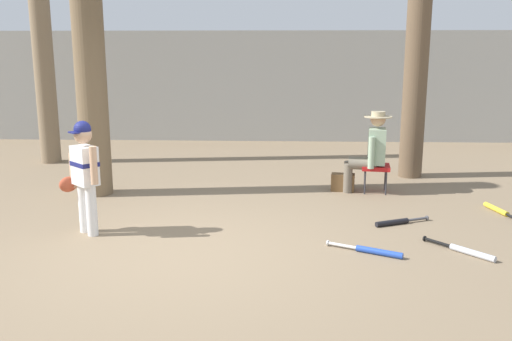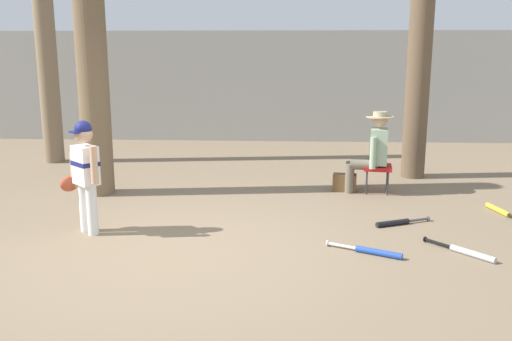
{
  "view_description": "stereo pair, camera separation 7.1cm",
  "coord_description": "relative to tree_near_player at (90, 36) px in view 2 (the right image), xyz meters",
  "views": [
    {
      "loc": [
        1.05,
        -5.44,
        2.08
      ],
      "look_at": [
        0.79,
        0.62,
        0.75
      ],
      "focal_mm": 38.98,
      "sensor_mm": 36.0,
      "label": 1
    },
    {
      "loc": [
        1.12,
        -5.43,
        2.08
      ],
      "look_at": [
        0.79,
        0.62,
        0.75
      ],
      "focal_mm": 38.98,
      "sensor_mm": 36.0,
      "label": 2
    }
  ],
  "objects": [
    {
      "name": "seated_spectator",
      "position": [
        3.99,
        0.28,
        -1.62
      ],
      "size": [
        0.67,
        0.54,
        1.2
      ],
      "color": "#6B6051",
      "rests_on": "ground"
    },
    {
      "name": "bat_black_composite",
      "position": [
        4.08,
        -1.3,
        -2.22
      ],
      "size": [
        0.7,
        0.36,
        0.07
      ],
      "color": "black",
      "rests_on": "ground"
    },
    {
      "name": "tree_far_left",
      "position": [
        -1.62,
        2.28,
        0.48
      ],
      "size": [
        0.47,
        0.47,
        5.93
      ],
      "color": "#7F6B51",
      "rests_on": "ground"
    },
    {
      "name": "handbag_beside_stool",
      "position": [
        3.61,
        0.32,
        -2.13
      ],
      "size": [
        0.37,
        0.24,
        0.26
      ],
      "primitive_type": "cube",
      "rotation": [
        0.0,
        0.0,
        -0.17
      ],
      "color": "brown",
      "rests_on": "ground"
    },
    {
      "name": "tree_near_player",
      "position": [
        0.0,
        0.0,
        0.0
      ],
      "size": [
        0.71,
        0.71,
        5.26
      ],
      "color": "brown",
      "rests_on": "ground"
    },
    {
      "name": "bat_blue_youth",
      "position": [
        3.64,
        -2.31,
        -2.22
      ],
      "size": [
        0.76,
        0.42,
        0.07
      ],
      "color": "#2347AD",
      "rests_on": "ground"
    },
    {
      "name": "folding_stool",
      "position": [
        4.08,
        0.27,
        -1.89
      ],
      "size": [
        0.45,
        0.45,
        0.41
      ],
      "color": "red",
      "rests_on": "ground"
    },
    {
      "name": "young_ballplayer",
      "position": [
        0.46,
        -1.78,
        -1.51
      ],
      "size": [
        0.57,
        0.44,
        1.31
      ],
      "color": "white",
      "rests_on": "ground"
    },
    {
      "name": "concrete_back_wall",
      "position": [
        1.61,
        5.06,
        -1.02
      ],
      "size": [
        18.0,
        0.36,
        2.48
      ],
      "primitive_type": "cube",
      "color": "#9E9E99",
      "rests_on": "ground"
    },
    {
      "name": "bat_aluminum_silver",
      "position": [
        4.61,
        -2.27,
        -2.22
      ],
      "size": [
        0.59,
        0.66,
        0.07
      ],
      "color": "#B7BCC6",
      "rests_on": "ground"
    },
    {
      "name": "tree_behind_spectator",
      "position": [
        4.84,
        1.35,
        -0.11
      ],
      "size": [
        0.64,
        0.64,
        4.99
      ],
      "color": "brown",
      "rests_on": "ground"
    },
    {
      "name": "bat_yellow_trainer",
      "position": [
        5.51,
        -0.75,
        -2.22
      ],
      "size": [
        0.23,
        0.82,
        0.07
      ],
      "color": "yellow",
      "rests_on": "ground"
    },
    {
      "name": "ground_plane",
      "position": [
        1.61,
        -2.36,
        -2.26
      ],
      "size": [
        60.0,
        60.0,
        0.0
      ],
      "primitive_type": "plane",
      "color": "#7F6B51"
    }
  ]
}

